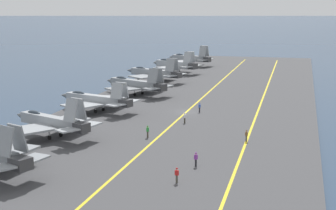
# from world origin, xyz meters

# --- Properties ---
(ground_plane) EXTENTS (2000.00, 2000.00, 0.00)m
(ground_plane) POSITION_xyz_m (0.00, 0.00, 0.00)
(ground_plane) COLOR navy
(carrier_deck) EXTENTS (211.08, 45.40, 0.40)m
(carrier_deck) POSITION_xyz_m (0.00, 0.00, 0.20)
(carrier_deck) COLOR #424244
(carrier_deck) RESTS_ON ground
(deck_stripe_foul_line) EXTENTS (189.96, 2.95, 0.01)m
(deck_stripe_foul_line) POSITION_xyz_m (0.00, -12.48, 0.40)
(deck_stripe_foul_line) COLOR yellow
(deck_stripe_foul_line) RESTS_ON carrier_deck
(deck_stripe_centerline) EXTENTS (189.97, 0.36, 0.01)m
(deck_stripe_centerline) POSITION_xyz_m (0.00, 0.00, 0.40)
(deck_stripe_centerline) COLOR yellow
(deck_stripe_centerline) RESTS_ON carrier_deck
(parked_jet_third) EXTENTS (12.40, 15.25, 6.34)m
(parked_jet_third) POSITION_xyz_m (-22.99, 14.83, 2.82)
(parked_jet_third) COLOR #93999E
(parked_jet_third) RESTS_ON carrier_deck
(parked_jet_fourth) EXTENTS (13.74, 16.38, 5.76)m
(parked_jet_fourth) POSITION_xyz_m (-3.93, 15.88, 2.63)
(parked_jet_fourth) COLOR #9EA3A8
(parked_jet_fourth) RESTS_ON carrier_deck
(parked_jet_fifth) EXTENTS (14.25, 16.89, 6.17)m
(parked_jet_fifth) POSITION_xyz_m (15.00, 14.65, 2.70)
(parked_jet_fifth) COLOR gray
(parked_jet_fifth) RESTS_ON carrier_deck
(parked_jet_sixth) EXTENTS (14.31, 16.99, 6.32)m
(parked_jet_sixth) POSITION_xyz_m (34.02, 16.10, 2.74)
(parked_jet_sixth) COLOR gray
(parked_jet_sixth) RESTS_ON carrier_deck
(parked_jet_seventh) EXTENTS (12.08, 15.59, 6.43)m
(parked_jet_seventh) POSITION_xyz_m (52.06, 15.29, 2.89)
(parked_jet_seventh) COLOR #9EA3A8
(parked_jet_seventh) RESTS_ON carrier_deck
(parked_jet_eighth) EXTENTS (12.75, 15.50, 6.60)m
(parked_jet_eighth) POSITION_xyz_m (71.12, 15.03, 2.79)
(parked_jet_eighth) COLOR gray
(parked_jet_eighth) RESTS_ON carrier_deck
(crew_blue_vest) EXTENTS (0.43, 0.34, 1.73)m
(crew_blue_vest) POSITION_xyz_m (0.21, -2.35, 1.35)
(crew_blue_vest) COLOR #232328
(crew_blue_vest) RESTS_ON carrier_deck
(crew_purple_vest) EXTENTS (0.46, 0.43, 1.77)m
(crew_purple_vest) POSITION_xyz_m (-31.07, -8.15, 1.37)
(crew_purple_vest) COLOR #232328
(crew_purple_vest) RESTS_ON carrier_deck
(crew_red_vest) EXTENTS (0.39, 0.45, 1.72)m
(crew_red_vest) POSITION_xyz_m (-37.23, -7.32, 1.35)
(crew_red_vest) COLOR #4C473D
(crew_red_vest) RESTS_ON carrier_deck
(crew_green_vest) EXTENTS (0.37, 0.44, 1.82)m
(crew_green_vest) POSITION_xyz_m (-19.42, 1.41, 1.40)
(crew_green_vest) COLOR #383328
(crew_green_vest) RESTS_ON carrier_deck
(crew_brown_vest) EXTENTS (0.27, 0.39, 1.72)m
(crew_brown_vest) POSITION_xyz_m (-18.07, -12.73, 1.34)
(crew_brown_vest) COLOR #4C473D
(crew_brown_vest) RESTS_ON carrier_deck
(crew_white_vest) EXTENTS (0.39, 0.45, 1.73)m
(crew_white_vest) POSITION_xyz_m (-8.85, -1.69, 1.35)
(crew_white_vest) COLOR #383328
(crew_white_vest) RESTS_ON carrier_deck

